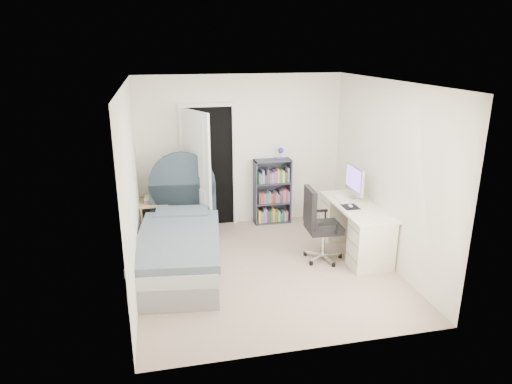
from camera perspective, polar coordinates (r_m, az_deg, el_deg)
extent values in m
cube|color=gray|center=(6.39, 1.28, -9.68)|extent=(3.40, 3.60, 0.05)
cube|color=white|center=(5.68, 1.46, 13.79)|extent=(3.40, 3.60, 0.05)
cube|color=white|center=(7.63, -1.91, 5.16)|extent=(3.40, 0.05, 2.50)
cube|color=white|center=(4.26, 7.22, -5.51)|extent=(3.40, 0.05, 2.50)
cube|color=white|center=(5.76, -15.55, 0.25)|extent=(0.05, 3.60, 2.50)
cube|color=white|center=(6.52, 16.26, 2.22)|extent=(0.05, 3.60, 2.50)
cube|color=black|center=(7.59, -5.94, 3.05)|extent=(0.80, 0.01, 2.00)
cube|color=white|center=(7.53, -9.17, 2.80)|extent=(0.06, 0.06, 2.00)
cube|color=white|center=(7.62, -2.70, 3.19)|extent=(0.06, 0.06, 2.00)
cube|color=white|center=(7.37, -6.17, 10.77)|extent=(0.92, 0.06, 0.06)
cube|color=white|center=(7.19, -7.41, 2.16)|extent=(0.37, 0.74, 2.00)
cube|color=gray|center=(6.37, -9.47, -8.33)|extent=(1.29, 2.29, 0.28)
cube|color=silver|center=(6.28, -9.57, -6.55)|extent=(1.26, 2.24, 0.17)
cube|color=slate|center=(6.13, -9.70, -5.86)|extent=(1.29, 1.97, 0.11)
cube|color=slate|center=(6.95, -9.23, -2.74)|extent=(0.82, 0.53, 0.13)
cube|color=#32414E|center=(7.30, -9.05, -2.34)|extent=(1.03, 0.19, 0.87)
cylinder|color=#32414E|center=(7.16, -9.22, 0.94)|extent=(1.03, 0.19, 1.03)
cylinder|color=#CDBB7E|center=(7.35, -14.06, -3.84)|extent=(0.04, 0.04, 0.56)
cylinder|color=#CDBB7E|center=(7.71, -14.01, -2.80)|extent=(0.04, 0.04, 0.56)
cylinder|color=#CDBB7E|center=(7.34, -11.05, -3.64)|extent=(0.04, 0.04, 0.56)
cylinder|color=#CDBB7E|center=(7.70, -11.15, -2.61)|extent=(0.04, 0.04, 0.56)
cube|color=#CDBB7E|center=(7.43, -12.70, -1.31)|extent=(0.45, 0.45, 0.03)
cube|color=#CDBB7E|center=(7.55, -12.53, -3.80)|extent=(0.40, 0.40, 0.02)
cube|color=#B24C33|center=(7.42, -13.15, -1.12)|extent=(0.18, 0.25, 0.03)
cube|color=#3F598C|center=(7.41, -13.17, -0.90)|extent=(0.17, 0.23, 0.03)
cube|color=#D8CC7F|center=(7.40, -13.18, -0.68)|extent=(0.16, 0.22, 0.03)
cylinder|color=silver|center=(7.79, -7.82, -4.31)|extent=(0.19, 0.19, 0.02)
cylinder|color=silver|center=(7.57, -8.03, 0.22)|extent=(0.01, 0.01, 1.29)
sphere|color=silver|center=(7.38, -7.78, 4.74)|extent=(0.07, 0.07, 0.07)
cube|color=#373A4B|center=(7.71, -0.12, -0.07)|extent=(0.02, 0.27, 1.11)
cube|color=#373A4B|center=(7.85, 4.16, 0.22)|extent=(0.02, 0.27, 1.11)
cube|color=#373A4B|center=(7.63, 2.08, 3.97)|extent=(0.62, 0.27, 0.02)
cube|color=#373A4B|center=(7.96, 2.00, -3.65)|extent=(0.62, 0.27, 0.02)
cube|color=#373A4B|center=(7.89, 1.81, 0.35)|extent=(0.62, 0.01, 1.11)
cube|color=#373A4B|center=(7.84, 2.02, -1.31)|extent=(0.58, 0.25, 0.02)
cube|color=#373A4B|center=(7.73, 2.05, 1.17)|extent=(0.58, 0.25, 0.02)
cylinder|color=#3528AE|center=(7.65, 3.05, 4.16)|extent=(0.11, 0.11, 0.02)
cylinder|color=silver|center=(7.64, 3.06, 4.67)|extent=(0.01, 0.01, 0.14)
sphere|color=#3528AE|center=(7.59, 3.12, 5.21)|extent=(0.10, 0.10, 0.10)
cube|color=#D8BF4C|center=(7.84, 0.36, -3.01)|extent=(0.04, 0.19, 0.21)
cube|color=#7F72B2|center=(7.86, 0.70, -3.06)|extent=(0.04, 0.19, 0.19)
cube|color=#7F72B2|center=(7.86, 1.07, -2.85)|extent=(0.05, 0.19, 0.24)
cube|color=#3F3F3F|center=(7.88, 1.48, -2.94)|extent=(0.05, 0.19, 0.20)
cube|color=#337F4C|center=(7.89, 1.80, -2.87)|extent=(0.03, 0.19, 0.22)
cube|color=orange|center=(7.89, 2.09, -2.78)|extent=(0.04, 0.19, 0.24)
cube|color=#337F4C|center=(7.91, 2.46, -2.91)|extent=(0.05, 0.19, 0.19)
cube|color=#D8BF4C|center=(7.92, 2.77, -2.90)|extent=(0.03, 0.19, 0.19)
cube|color=#337F4C|center=(7.94, 3.00, -3.03)|extent=(0.03, 0.19, 0.14)
cube|color=#335999|center=(7.95, 3.28, -2.92)|extent=(0.04, 0.19, 0.17)
cube|color=#D8BF4C|center=(7.96, 3.54, -2.94)|extent=(0.02, 0.19, 0.16)
cube|color=#994C7F|center=(7.96, 3.77, -2.87)|extent=(0.03, 0.19, 0.17)
cube|color=#3F3F3F|center=(7.72, 0.31, -0.64)|extent=(0.03, 0.19, 0.20)
cube|color=#B23333|center=(7.74, 0.64, -0.70)|extent=(0.05, 0.19, 0.18)
cube|color=#994C7F|center=(7.75, 0.98, -0.70)|extent=(0.04, 0.19, 0.17)
cube|color=#337F4C|center=(7.76, 1.33, -0.63)|extent=(0.05, 0.19, 0.19)
cube|color=#7F72B2|center=(7.77, 1.62, -0.58)|extent=(0.02, 0.19, 0.20)
cube|color=#B23333|center=(7.78, 1.88, -0.67)|extent=(0.03, 0.19, 0.17)
cube|color=#3F3F3F|center=(7.79, 2.18, -0.60)|extent=(0.04, 0.19, 0.18)
cube|color=#994C7F|center=(7.80, 2.45, -0.57)|extent=(0.03, 0.19, 0.18)
cube|color=#994C7F|center=(7.81, 2.71, -0.69)|extent=(0.03, 0.19, 0.14)
cube|color=#3F3F3F|center=(7.81, 3.04, -0.42)|extent=(0.05, 0.19, 0.21)
cube|color=#994C7F|center=(7.83, 3.43, -0.38)|extent=(0.05, 0.19, 0.22)
cube|color=#B23333|center=(7.84, 3.74, -0.35)|extent=(0.03, 0.19, 0.22)
cube|color=#7F72B2|center=(7.85, 3.97, -0.45)|extent=(0.03, 0.19, 0.19)
cube|color=#337F4C|center=(7.62, 0.32, 1.80)|extent=(0.03, 0.19, 0.18)
cube|color=#7F72B2|center=(7.63, 0.57, 1.76)|extent=(0.02, 0.19, 0.17)
cube|color=#7F72B2|center=(7.63, 0.82, 1.99)|extent=(0.03, 0.19, 0.22)
cube|color=#3F3F3F|center=(7.65, 1.09, 1.72)|extent=(0.03, 0.19, 0.14)
cube|color=#3F3F3F|center=(7.65, 1.40, 2.07)|extent=(0.05, 0.19, 0.24)
cube|color=#994C7F|center=(7.67, 1.71, 1.86)|extent=(0.03, 0.19, 0.17)
cube|color=#7F72B2|center=(7.68, 2.00, 1.89)|extent=(0.04, 0.19, 0.18)
cube|color=#994C7F|center=(7.69, 2.38, 1.99)|extent=(0.05, 0.19, 0.20)
cube|color=#D8BF4C|center=(7.69, 2.70, 2.12)|extent=(0.03, 0.19, 0.23)
cube|color=#337F4C|center=(7.70, 2.98, 2.06)|extent=(0.04, 0.19, 0.21)
cube|color=#D8BF4C|center=(7.72, 3.30, 2.04)|extent=(0.04, 0.19, 0.20)
cube|color=#3F3F3F|center=(7.73, 3.62, 1.97)|extent=(0.04, 0.19, 0.17)
cube|color=#7F72B2|center=(7.74, 3.92, 2.23)|extent=(0.03, 0.19, 0.24)
cube|color=#ECE7C6|center=(6.74, 12.47, -1.75)|extent=(0.60, 1.49, 0.03)
cube|color=#ECE7C6|center=(6.44, 14.20, -6.34)|extent=(0.55, 0.40, 0.70)
cube|color=#ECE7C6|center=(7.32, 10.58, -3.09)|extent=(0.55, 0.40, 0.70)
cube|color=silver|center=(7.03, 12.22, -0.74)|extent=(0.16, 0.16, 0.01)
cube|color=silver|center=(7.01, 12.50, 0.16)|extent=(0.03, 0.06, 0.22)
cube|color=silver|center=(6.94, 12.23, 1.54)|extent=(0.04, 0.56, 0.40)
cube|color=#865BDD|center=(6.92, 12.05, 1.69)|extent=(0.00, 0.50, 0.32)
cube|color=white|center=(6.95, 10.57, -0.85)|extent=(0.13, 0.40, 0.02)
cube|color=black|center=(6.65, 11.72, -1.84)|extent=(0.22, 0.26, 0.00)
ellipsoid|color=white|center=(6.64, 11.73, -1.71)|extent=(0.06, 0.10, 0.03)
cube|color=silver|center=(6.71, 9.41, -7.73)|extent=(0.28, 0.05, 0.02)
cylinder|color=black|center=(6.76, 10.47, -7.84)|extent=(0.06, 0.06, 0.06)
cube|color=silver|center=(6.79, 8.33, -7.35)|extent=(0.13, 0.27, 0.02)
cylinder|color=black|center=(6.92, 8.33, -7.11)|extent=(0.06, 0.06, 0.06)
cube|color=silver|center=(6.70, 7.25, -7.63)|extent=(0.24, 0.20, 0.02)
cylinder|color=black|center=(6.75, 6.17, -7.66)|extent=(0.06, 0.06, 0.06)
cube|color=silver|center=(6.57, 7.63, -8.20)|extent=(0.25, 0.18, 0.02)
cylinder|color=black|center=(6.49, 6.91, -8.81)|extent=(0.06, 0.06, 0.06)
cube|color=silver|center=(6.57, 9.00, -8.26)|extent=(0.11, 0.27, 0.02)
cylinder|color=black|center=(6.49, 9.68, -8.93)|extent=(0.06, 0.06, 0.06)
cylinder|color=silver|center=(6.58, 8.40, -6.22)|extent=(0.05, 0.05, 0.41)
cube|color=black|center=(6.49, 8.49, -4.41)|extent=(0.49, 0.49, 0.09)
cube|color=black|center=(6.32, 6.77, -1.92)|extent=(0.09, 0.43, 0.54)
cube|color=black|center=(6.21, 9.10, -3.96)|extent=(0.29, 0.05, 0.03)
cube|color=black|center=(6.66, 7.73, -2.36)|extent=(0.29, 0.05, 0.03)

